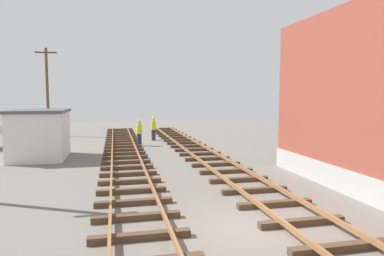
{
  "coord_description": "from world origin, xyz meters",
  "views": [
    {
      "loc": [
        -3.49,
        -8.21,
        3.52
      ],
      "look_at": [
        0.78,
        10.67,
        1.71
      ],
      "focal_mm": 32.21,
      "sensor_mm": 36.0,
      "label": 1
    }
  ],
  "objects_px": {
    "control_hut": "(40,134)",
    "parked_car_white": "(30,126)",
    "utility_pole_far": "(47,90)",
    "track_worker_distant": "(153,129)",
    "track_worker_foreground": "(139,133)"
  },
  "relations": [
    {
      "from": "control_hut",
      "to": "parked_car_white",
      "type": "relative_size",
      "value": 0.9
    },
    {
      "from": "utility_pole_far",
      "to": "track_worker_distant",
      "type": "height_order",
      "value": "utility_pole_far"
    },
    {
      "from": "utility_pole_far",
      "to": "track_worker_foreground",
      "type": "relative_size",
      "value": 4.11
    },
    {
      "from": "control_hut",
      "to": "parked_car_white",
      "type": "bearing_deg",
      "value": 105.0
    },
    {
      "from": "track_worker_foreground",
      "to": "control_hut",
      "type": "bearing_deg",
      "value": -146.9
    },
    {
      "from": "control_hut",
      "to": "track_worker_distant",
      "type": "bearing_deg",
      "value": 42.58
    },
    {
      "from": "parked_car_white",
      "to": "track_worker_foreground",
      "type": "relative_size",
      "value": 2.25
    },
    {
      "from": "parked_car_white",
      "to": "utility_pole_far",
      "type": "distance_m",
      "value": 3.5
    },
    {
      "from": "control_hut",
      "to": "utility_pole_far",
      "type": "bearing_deg",
      "value": 97.61
    },
    {
      "from": "utility_pole_far",
      "to": "track_worker_distant",
      "type": "relative_size",
      "value": 4.11
    },
    {
      "from": "utility_pole_far",
      "to": "track_worker_foreground",
      "type": "distance_m",
      "value": 11.39
    },
    {
      "from": "track_worker_distant",
      "to": "track_worker_foreground",
      "type": "bearing_deg",
      "value": -115.44
    },
    {
      "from": "parked_car_white",
      "to": "utility_pole_far",
      "type": "height_order",
      "value": "utility_pole_far"
    },
    {
      "from": "control_hut",
      "to": "track_worker_distant",
      "type": "distance_m",
      "value": 9.68
    },
    {
      "from": "control_hut",
      "to": "track_worker_distant",
      "type": "xyz_separation_m",
      "value": [
        7.12,
        6.54,
        -0.46
      ]
    }
  ]
}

